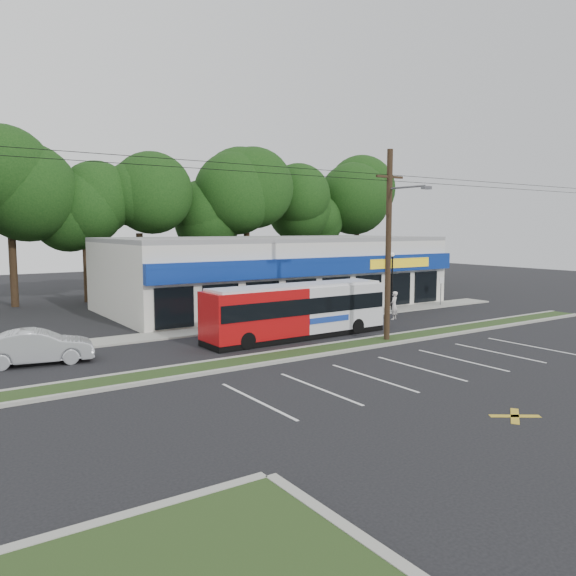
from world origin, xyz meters
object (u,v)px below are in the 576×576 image
(car_dark, at_px, (334,309))
(pedestrian_a, at_px, (394,305))
(sign_post, at_px, (441,286))
(pedestrian_b, at_px, (368,304))
(lamp_post, at_px, (392,274))
(utility_pole, at_px, (387,239))
(metrobus, at_px, (297,310))
(car_silver, at_px, (38,347))

(car_dark, xyz_separation_m, pedestrian_a, (3.60, -1.79, 0.16))
(sign_post, distance_m, pedestrian_b, 8.49)
(lamp_post, relative_size, pedestrian_b, 2.35)
(pedestrian_b, bearing_deg, sign_post, -163.78)
(sign_post, bearing_deg, pedestrian_b, -172.93)
(sign_post, bearing_deg, car_dark, -175.99)
(utility_pole, relative_size, pedestrian_b, 27.68)
(metrobus, distance_m, pedestrian_a, 8.94)
(car_dark, height_order, car_silver, car_silver)
(lamp_post, distance_m, car_dark, 6.50)
(sign_post, relative_size, pedestrian_b, 1.23)
(pedestrian_a, bearing_deg, car_silver, -24.75)
(utility_pole, distance_m, pedestrian_a, 8.81)
(metrobus, relative_size, pedestrian_b, 6.06)
(lamp_post, distance_m, pedestrian_a, 4.16)
(metrobus, bearing_deg, car_dark, 31.16)
(lamp_post, distance_m, pedestrian_b, 4.04)
(metrobus, relative_size, car_silver, 2.35)
(sign_post, xyz_separation_m, pedestrian_b, (-8.41, -1.04, -0.65))
(metrobus, distance_m, pedestrian_b, 8.51)
(lamp_post, height_order, metrobus, lamp_post)
(utility_pole, xyz_separation_m, pedestrian_b, (4.76, 6.61, -4.51))
(utility_pole, bearing_deg, pedestrian_a, 42.02)
(sign_post, xyz_separation_m, car_silver, (-29.27, -2.61, -0.79))
(utility_pole, bearing_deg, metrobus, 131.51)
(car_dark, relative_size, pedestrian_a, 2.41)
(lamp_post, relative_size, sign_post, 1.91)
(lamp_post, bearing_deg, car_dark, -170.68)
(sign_post, height_order, car_silver, sign_post)
(pedestrian_b, bearing_deg, pedestrian_a, 128.66)
(utility_pole, relative_size, pedestrian_a, 26.90)
(metrobus, height_order, pedestrian_a, metrobus)
(metrobus, xyz_separation_m, pedestrian_b, (7.93, 3.03, -0.65))
(sign_post, relative_size, pedestrian_a, 1.20)
(lamp_post, xyz_separation_m, sign_post, (5.00, -0.23, -1.12))
(pedestrian_a, bearing_deg, metrobus, -15.15)
(sign_post, height_order, car_dark, sign_post)
(car_dark, distance_m, pedestrian_a, 4.02)
(metrobus, bearing_deg, pedestrian_b, 19.74)
(lamp_post, height_order, car_silver, lamp_post)
(car_silver, bearing_deg, utility_pole, -96.65)
(pedestrian_b, bearing_deg, car_silver, 13.44)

